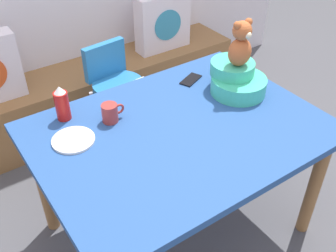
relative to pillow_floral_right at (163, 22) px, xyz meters
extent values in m
plane|color=#4C4C51|center=(-0.74, -1.24, -0.68)|extent=(8.00, 8.00, 0.00)
cube|color=olive|center=(-0.74, 0.02, -0.45)|extent=(2.60, 0.44, 0.46)
cube|color=silver|center=(0.00, 0.00, 0.00)|extent=(0.44, 0.14, 0.44)
cylinder|color=teal|center=(0.00, -0.07, 0.00)|extent=(0.24, 0.01, 0.24)
cube|color=#264C8C|center=(-0.74, -1.24, 0.04)|extent=(1.39, 1.03, 0.04)
cylinder|color=olive|center=(-0.13, -1.67, -0.33)|extent=(0.07, 0.07, 0.70)
cylinder|color=olive|center=(-1.34, -0.82, -0.33)|extent=(0.07, 0.07, 0.70)
cylinder|color=olive|center=(-0.13, -0.82, -0.33)|extent=(0.07, 0.07, 0.70)
cylinder|color=#2672B2|center=(-0.64, -0.43, -0.17)|extent=(0.34, 0.34, 0.10)
cube|color=#2672B2|center=(-0.66, -0.29, -0.01)|extent=(0.30, 0.08, 0.24)
cube|color=white|center=(-0.62, -0.61, -0.10)|extent=(0.32, 0.23, 0.02)
cylinder|color=silver|center=(-0.78, -0.57, -0.45)|extent=(0.03, 0.03, 0.46)
cylinder|color=silver|center=(-0.50, -0.57, -0.45)|extent=(0.03, 0.03, 0.46)
cylinder|color=silver|center=(-0.78, -0.29, -0.45)|extent=(0.03, 0.03, 0.46)
cylinder|color=silver|center=(-0.50, -0.29, -0.45)|extent=(0.03, 0.03, 0.46)
cylinder|color=#3EC099|center=(-0.28, -1.16, 0.10)|extent=(0.30, 0.30, 0.09)
cylinder|color=#3EC099|center=(-0.28, -1.10, 0.18)|extent=(0.24, 0.24, 0.07)
ellipsoid|color=#B75C30|center=(-0.28, -1.14, 0.29)|extent=(0.13, 0.11, 0.15)
sphere|color=#B75C30|center=(-0.28, -1.14, 0.41)|extent=(0.10, 0.10, 0.10)
sphere|color=beige|center=(-0.28, -1.18, 0.40)|extent=(0.04, 0.04, 0.04)
sphere|color=#B75C30|center=(-0.32, -1.14, 0.45)|extent=(0.04, 0.04, 0.04)
sphere|color=#B75C30|center=(-0.25, -1.14, 0.45)|extent=(0.04, 0.04, 0.04)
cylinder|color=red|center=(-1.16, -0.85, 0.13)|extent=(0.07, 0.07, 0.15)
cone|color=white|center=(-1.16, -0.85, 0.23)|extent=(0.06, 0.06, 0.03)
cylinder|color=#9E332D|center=(-0.98, -1.00, 0.11)|extent=(0.08, 0.08, 0.09)
torus|color=#9E332D|center=(-0.93, -1.00, 0.11)|extent=(0.06, 0.01, 0.06)
cylinder|color=white|center=(-1.20, -1.04, 0.07)|extent=(0.20, 0.20, 0.01)
cube|color=black|center=(-0.42, -0.91, 0.06)|extent=(0.16, 0.12, 0.01)
camera|label=1|loc=(-1.65, -2.47, 1.23)|focal=42.44mm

